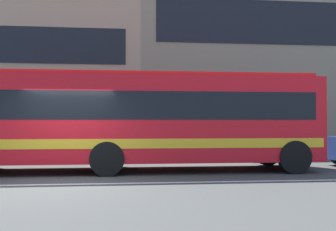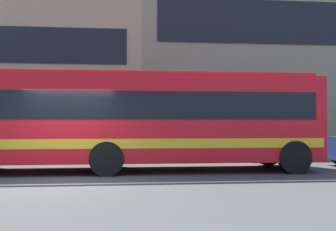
% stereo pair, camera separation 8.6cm
% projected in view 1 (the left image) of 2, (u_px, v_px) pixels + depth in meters
% --- Properties ---
extents(ground_plane, '(160.00, 160.00, 0.00)m').
position_uv_depth(ground_plane, '(60.00, 185.00, 9.59)').
color(ground_plane, '#414240').
extents(lane_centre_line, '(60.00, 0.16, 0.01)m').
position_uv_depth(lane_centre_line, '(60.00, 184.00, 9.59)').
color(lane_centre_line, silver).
rests_on(lane_centre_line, ground_plane).
extents(apartment_block_right, '(21.52, 9.21, 12.55)m').
position_uv_depth(apartment_block_right, '(293.00, 55.00, 26.92)').
color(apartment_block_right, gray).
rests_on(apartment_block_right, ground_plane).
extents(transit_bus, '(11.79, 2.63, 3.08)m').
position_uv_depth(transit_bus, '(132.00, 118.00, 12.34)').
color(transit_bus, red).
rests_on(transit_bus, ground_plane).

